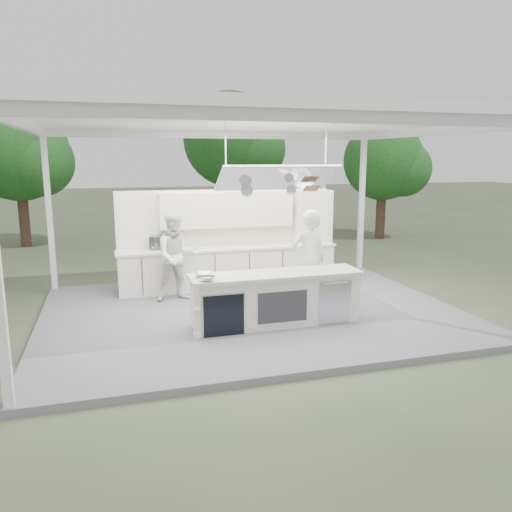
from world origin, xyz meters
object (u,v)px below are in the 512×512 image
object	(u,v)px
back_counter	(229,267)
head_chef	(309,261)
demo_island	(275,299)
sous_chef	(177,256)

from	to	relation	value
back_counter	head_chef	world-z (taller)	head_chef
demo_island	head_chef	world-z (taller)	head_chef
demo_island	head_chef	bearing A→B (deg)	34.41
head_chef	sous_chef	xyz separation A→B (m)	(-2.38, 1.47, -0.06)
demo_island	sous_chef	bearing A→B (deg)	125.30
head_chef	sous_chef	size ratio (longest dim) A/B	1.07
demo_island	back_counter	xyz separation A→B (m)	(-0.18, 2.81, 0.00)
back_counter	head_chef	size ratio (longest dim) A/B	2.54
demo_island	head_chef	xyz separation A→B (m)	(0.90, 0.61, 0.52)
demo_island	back_counter	distance (m)	2.82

